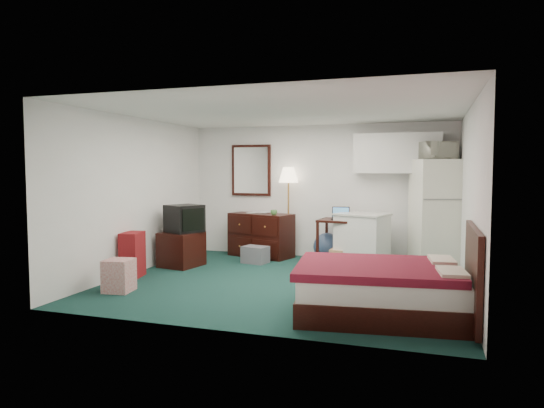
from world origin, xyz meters
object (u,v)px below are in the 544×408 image
(desk, at_px, (337,241))
(tv_stand, at_px, (181,249))
(dresser, at_px, (261,235))
(fridge, at_px, (437,214))
(floor_lamp, at_px, (288,212))
(bed, at_px, (380,290))
(suitcase, at_px, (132,255))
(kitchen_counter, at_px, (362,240))

(desk, relative_size, tv_stand, 1.23)
(dresser, xyz_separation_m, fridge, (3.18, -0.10, 0.50))
(floor_lamp, distance_m, tv_stand, 2.15)
(desk, xyz_separation_m, tv_stand, (-2.51, -1.09, -0.10))
(fridge, distance_m, tv_stand, 4.39)
(desk, relative_size, bed, 0.44)
(suitcase, bearing_deg, kitchen_counter, 20.27)
(floor_lamp, bearing_deg, dresser, -168.43)
(floor_lamp, bearing_deg, fridge, -4.47)
(kitchen_counter, height_order, fridge, fridge)
(suitcase, bearing_deg, bed, -23.46)
(kitchen_counter, bearing_deg, dresser, -170.19)
(floor_lamp, bearing_deg, desk, -18.35)
(fridge, xyz_separation_m, suitcase, (-4.48, -2.21, -0.57))
(desk, bearing_deg, suitcase, -138.58)
(floor_lamp, distance_m, bed, 3.86)
(kitchen_counter, distance_m, suitcase, 3.83)
(dresser, relative_size, bed, 0.67)
(fridge, distance_m, suitcase, 5.03)
(dresser, distance_m, desk, 1.53)
(suitcase, bearing_deg, desk, 25.22)
(kitchen_counter, bearing_deg, fridge, 28.35)
(desk, xyz_separation_m, fridge, (1.67, 0.12, 0.52))
(desk, xyz_separation_m, bed, (1.02, -2.91, -0.11))
(dresser, height_order, kitchen_counter, kitchen_counter)
(kitchen_counter, xyz_separation_m, suitcase, (-3.26, -2.00, -0.09))
(dresser, distance_m, bed, 4.04)
(desk, relative_size, suitcase, 1.13)
(desk, height_order, bed, desk)
(floor_lamp, relative_size, fridge, 0.93)
(desk, bearing_deg, fridge, 9.22)
(fridge, xyz_separation_m, tv_stand, (-4.18, -1.21, -0.62))
(tv_stand, bearing_deg, kitchen_counter, 29.17)
(dresser, distance_m, kitchen_counter, 1.99)
(bed, bearing_deg, desk, 102.13)
(floor_lamp, relative_size, bed, 0.95)
(suitcase, bearing_deg, floor_lamp, 41.81)
(desk, relative_size, fridge, 0.43)
(dresser, height_order, desk, dresser)
(dresser, distance_m, floor_lamp, 0.69)
(floor_lamp, height_order, tv_stand, floor_lamp)
(bed, height_order, suitcase, suitcase)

